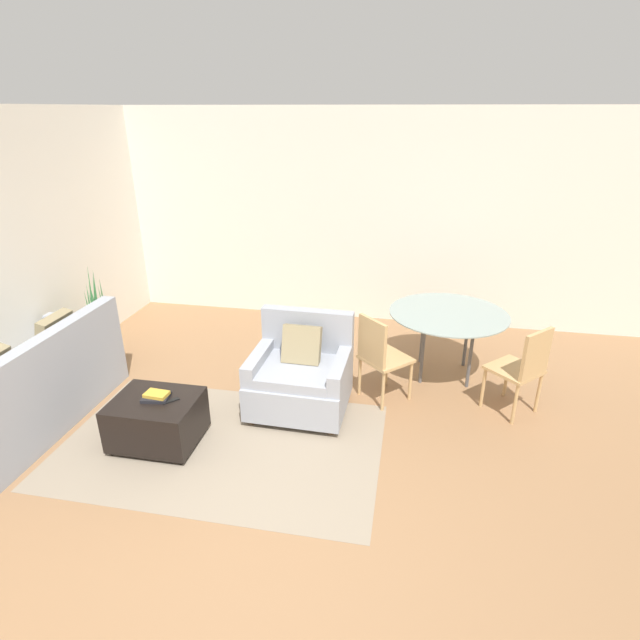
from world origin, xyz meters
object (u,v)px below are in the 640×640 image
couch (27,395)px  dining_chair_near_left (380,353)px  tv_remote_primary (171,401)px  book_stack (156,396)px  dining_table (448,319)px  armchair (301,375)px  ottoman (157,419)px  potted_plant (101,336)px  dining_chair_near_right (524,365)px

couch → dining_chair_near_left: bearing=18.6°
tv_remote_primary → book_stack: bearing=173.2°
dining_table → tv_remote_primary: bearing=-143.8°
armchair → dining_table: (1.39, 0.94, 0.31)m
armchair → ottoman: size_ratio=1.29×
book_stack → tv_remote_primary: bearing=-6.8°
tv_remote_primary → dining_chair_near_left: size_ratio=0.15×
couch → potted_plant: bearing=95.5°
armchair → dining_chair_near_left: bearing=21.0°
book_stack → dining_table: size_ratio=0.19×
potted_plant → dining_table: potted_plant is taller
book_stack → dining_table: bearing=34.4°
armchair → dining_chair_near_right: size_ratio=1.03×
armchair → potted_plant: (-2.49, 0.58, -0.07)m
potted_plant → dining_chair_near_right: size_ratio=1.25×
tv_remote_primary → potted_plant: bearing=138.8°
dining_table → couch: bearing=-155.5°
armchair → book_stack: size_ratio=3.82×
dining_table → ottoman: bearing=-145.4°
couch → armchair: bearing=17.9°
armchair → ottoman: 1.35m
ottoman → dining_chair_near_right: dining_chair_near_right is taller
armchair → dining_chair_near_left: armchair is taller
couch → armchair: size_ratio=2.17×
couch → armchair: (2.37, 0.76, 0.03)m
ottoman → book_stack: book_stack is taller
tv_remote_primary → ottoman: bearing=-178.5°
ottoman → dining_table: bearing=34.6°
ottoman → dining_chair_near_left: size_ratio=0.80×
dining_table → dining_chair_near_left: bearing=-135.0°
tv_remote_primary → couch: bearing=179.7°
potted_plant → ottoman: bearing=-44.2°
armchair → tv_remote_primary: (-0.95, -0.77, 0.08)m
armchair → tv_remote_primary: size_ratio=6.88×
dining_table → book_stack: bearing=-145.6°
armchair → potted_plant: 2.56m
armchair → dining_chair_near_right: 2.08m
book_stack → ottoman: bearing=-124.1°
couch → ottoman: size_ratio=2.80×
ottoman → potted_plant: bearing=135.8°
potted_plant → dining_chair_near_left: bearing=-5.4°
tv_remote_primary → dining_table: dining_table is taller
couch → book_stack: bearing=0.4°
couch → dining_chair_near_right: 4.55m
tv_remote_primary → dining_chair_near_right: 3.19m
dining_table → dining_chair_near_right: (0.67, -0.67, -0.14)m
dining_chair_near_left → armchair: bearing=-159.0°
dining_chair_near_left → couch: bearing=-161.4°
couch → book_stack: size_ratio=8.28×
potted_plant → dining_table: size_ratio=0.90×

